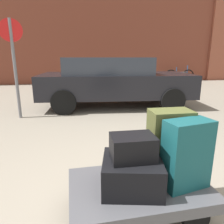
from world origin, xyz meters
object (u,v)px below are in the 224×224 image
(bollard_kerb_mid, at_px, (155,81))
(no_parking_sign, at_px, (14,58))
(suitcase_olive_rear_left, at_px, (169,142))
(bicycle_leaning, at_px, (179,76))
(parked_car, at_px, (114,81))
(suitcase_teal_front_right, at_px, (187,154))
(duffel_bag_black_topmost_pile, at_px, (133,147))
(luggage_cart, at_px, (139,191))
(suitcase_black_rear_right, at_px, (132,173))
(bollard_kerb_near, at_px, (128,81))
(bollard_kerb_far, at_px, (184,80))

(bollard_kerb_mid, bearing_deg, no_parking_sign, -142.89)
(suitcase_olive_rear_left, xyz_separation_m, bicycle_leaning, (5.47, 9.65, -0.28))
(bollard_kerb_mid, bearing_deg, suitcase_olive_rear_left, -112.07)
(suitcase_olive_rear_left, distance_m, parked_car, 4.34)
(suitcase_teal_front_right, xyz_separation_m, suitcase_olive_rear_left, (-0.04, 0.24, 0.01))
(duffel_bag_black_topmost_pile, bearing_deg, suitcase_olive_rear_left, 25.13)
(luggage_cart, relative_size, suitcase_black_rear_right, 2.50)
(luggage_cart, height_order, suitcase_olive_rear_left, suitcase_olive_rear_left)
(suitcase_olive_rear_left, bearing_deg, suitcase_teal_front_right, -77.94)
(suitcase_olive_rear_left, bearing_deg, bollard_kerb_near, 79.53)
(suitcase_teal_front_right, bearing_deg, suitcase_olive_rear_left, 89.84)
(parked_car, distance_m, bollard_kerb_far, 5.10)
(luggage_cart, distance_m, duffel_bag_black_topmost_pile, 0.45)
(no_parking_sign, bearing_deg, bicycle_leaning, 38.92)
(luggage_cart, relative_size, suitcase_teal_front_right, 2.05)
(luggage_cart, xyz_separation_m, no_parking_sign, (-1.77, 3.67, 1.13))
(bicycle_leaning, height_order, bollard_kerb_near, bicycle_leaning)
(suitcase_black_rear_right, bearing_deg, luggage_cart, 38.01)
(bicycle_leaning, distance_m, bollard_kerb_near, 4.40)
(suitcase_black_rear_right, xyz_separation_m, bicycle_leaning, (5.88, 9.82, -0.10))
(bollard_kerb_mid, height_order, no_parking_sign, no_parking_sign)
(suitcase_olive_rear_left, bearing_deg, luggage_cart, -155.20)
(luggage_cart, height_order, suitcase_teal_front_right, suitcase_teal_front_right)
(duffel_bag_black_topmost_pile, bearing_deg, suitcase_teal_front_right, -6.08)
(suitcase_teal_front_right, distance_m, parked_car, 4.58)
(bollard_kerb_mid, xyz_separation_m, bollard_kerb_far, (1.44, 0.00, 0.00))
(bicycle_leaning, bearing_deg, parked_car, -133.64)
(suitcase_teal_front_right, relative_size, bollard_kerb_near, 0.80)
(bicycle_leaning, height_order, no_parking_sign, no_parking_sign)
(suitcase_black_rear_right, height_order, duffel_bag_black_topmost_pile, duffel_bag_black_topmost_pile)
(bollard_kerb_near, bearing_deg, bollard_kerb_far, 0.00)
(bollard_kerb_near, bearing_deg, no_parking_sign, -134.48)
(suitcase_teal_front_right, relative_size, suitcase_olive_rear_left, 0.96)
(duffel_bag_black_topmost_pile, relative_size, bollard_kerb_mid, 0.48)
(bicycle_leaning, bearing_deg, suitcase_black_rear_right, -120.91)
(luggage_cart, bearing_deg, suitcase_olive_rear_left, 22.41)
(suitcase_black_rear_right, bearing_deg, no_parking_sign, 127.88)
(bollard_kerb_near, relative_size, no_parking_sign, 0.33)
(suitcase_teal_front_right, distance_m, suitcase_olive_rear_left, 0.25)
(parked_car, bearing_deg, suitcase_black_rear_right, -100.12)
(luggage_cart, bearing_deg, bollard_kerb_far, 57.66)
(bicycle_leaning, bearing_deg, bollard_kerb_mid, -137.62)
(suitcase_olive_rear_left, distance_m, bollard_kerb_near, 7.59)
(bicycle_leaning, bearing_deg, duffel_bag_black_topmost_pile, -120.91)
(parked_car, xyz_separation_m, no_parking_sign, (-2.49, -0.79, 0.64))
(suitcase_black_rear_right, height_order, suitcase_teal_front_right, suitcase_teal_front_right)
(bollard_kerb_mid, bearing_deg, suitcase_black_rear_right, -114.27)
(suitcase_olive_rear_left, xyz_separation_m, parked_car, (0.39, 4.32, 0.11))
(luggage_cart, bearing_deg, bollard_kerb_mid, 66.12)
(bollard_kerb_near, height_order, no_parking_sign, no_parking_sign)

